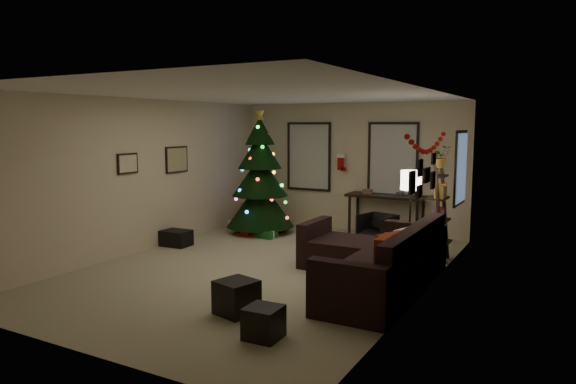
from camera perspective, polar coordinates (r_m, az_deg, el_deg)
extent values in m
plane|color=tan|center=(8.33, -2.62, -8.29)|extent=(7.00, 7.00, 0.00)
plane|color=white|center=(8.04, -2.73, 10.58)|extent=(7.00, 7.00, 0.00)
plane|color=beige|center=(11.20, 6.73, 2.70)|extent=(5.00, 0.00, 5.00)
plane|color=beige|center=(5.44, -22.34, -2.67)|extent=(5.00, 0.00, 5.00)
plane|color=beige|center=(9.62, -15.49, 1.74)|extent=(0.00, 7.00, 7.00)
plane|color=beige|center=(7.11, 14.78, -0.13)|extent=(0.00, 7.00, 7.00)
cube|color=#728CB2|center=(11.55, 2.31, 3.88)|extent=(0.94, 0.02, 1.35)
cube|color=beige|center=(11.55, 2.31, 3.88)|extent=(0.94, 0.03, 1.35)
cube|color=#728CB2|center=(10.83, 11.36, 3.52)|extent=(0.94, 0.02, 1.35)
cube|color=beige|center=(10.83, 11.36, 3.52)|extent=(0.94, 0.03, 1.35)
cube|color=#728CB2|center=(9.58, 18.38, 2.51)|extent=(0.05, 0.27, 1.17)
cube|color=beige|center=(9.58, 18.38, 2.51)|extent=(0.05, 0.45, 1.17)
cylinder|color=black|center=(11.03, -3.03, -3.60)|extent=(0.10, 0.10, 0.31)
cone|color=black|center=(10.95, -3.04, -1.20)|extent=(1.41, 1.41, 0.98)
cone|color=black|center=(10.88, -3.06, 1.77)|extent=(1.16, 1.16, 0.83)
cone|color=black|center=(10.84, -3.08, 4.50)|extent=(0.91, 0.91, 0.73)
cone|color=black|center=(10.83, -3.10, 6.69)|extent=(0.62, 0.62, 0.57)
cylinder|color=maroon|center=(11.05, -3.02, -4.28)|extent=(1.14, 1.14, 0.04)
cube|color=maroon|center=(10.68, -4.41, -4.27)|extent=(0.22, 0.22, 0.20)
cube|color=#14591E|center=(10.52, -2.43, -4.57)|extent=(0.40, 0.30, 0.15)
cube|color=gold|center=(11.47, -4.72, -3.26)|extent=(0.26, 0.26, 0.28)
cube|color=silver|center=(11.06, -5.58, -3.75)|extent=(0.30, 0.22, 0.25)
cube|color=navy|center=(10.69, -3.07, -3.98)|extent=(0.28, 0.25, 0.30)
cube|color=black|center=(7.35, 10.67, -8.74)|extent=(0.96, 2.57, 0.45)
cube|color=black|center=(7.13, 13.68, -5.55)|extent=(0.20, 2.57, 0.46)
cube|color=black|center=(6.06, 6.52, -10.87)|extent=(0.96, 0.20, 0.71)
cube|color=black|center=(8.60, 13.59, -5.57)|extent=(0.96, 0.20, 0.71)
cube|color=black|center=(8.39, 6.28, -6.64)|extent=(0.91, 0.96, 0.45)
cube|color=black|center=(8.57, 2.91, -5.41)|extent=(0.18, 0.96, 0.71)
cube|color=maroon|center=(6.59, 10.47, -6.87)|extent=(0.15, 0.50, 0.49)
cube|color=maroon|center=(6.83, 11.16, -6.39)|extent=(0.28, 0.49, 0.48)
cube|color=beige|center=(7.38, 12.57, -5.46)|extent=(0.22, 0.41, 0.40)
cube|color=black|center=(6.39, -5.62, -11.33)|extent=(0.52, 0.52, 0.41)
cube|color=black|center=(5.69, -2.67, -14.02)|extent=(0.38, 0.38, 0.34)
cube|color=black|center=(10.68, 10.64, -0.45)|extent=(1.58, 0.56, 0.06)
cylinder|color=black|center=(10.77, 6.70, -2.61)|extent=(0.06, 0.06, 0.79)
cylinder|color=black|center=(11.18, 7.57, -2.25)|extent=(0.06, 0.06, 0.79)
cylinder|color=black|center=(10.34, 13.85, -3.19)|extent=(0.06, 0.06, 0.79)
cylinder|color=black|center=(10.77, 14.47, -2.79)|extent=(0.06, 0.06, 0.79)
imported|color=black|center=(10.14, 9.70, -3.91)|extent=(0.67, 0.64, 0.57)
cube|color=black|center=(8.75, 16.07, -2.33)|extent=(0.05, 0.05, 1.64)
cube|color=black|center=(9.17, 16.68, -1.91)|extent=(0.05, 0.05, 1.64)
cube|color=black|center=(9.06, 16.08, -5.22)|extent=(0.30, 0.45, 0.03)
cube|color=black|center=(8.99, 16.16, -2.96)|extent=(0.30, 0.45, 0.03)
cube|color=black|center=(8.93, 16.25, -0.66)|extent=(0.30, 0.45, 0.03)
cube|color=black|center=(8.89, 16.33, 1.66)|extent=(0.30, 0.45, 0.03)
imported|color=#4C4C4C|center=(8.71, 16.26, 4.06)|extent=(0.54, 0.54, 0.45)
cylinder|color=black|center=(8.69, 12.99, -7.72)|extent=(0.27, 0.27, 0.03)
cylinder|color=black|center=(8.55, 13.11, -3.47)|extent=(0.03, 0.03, 1.28)
cylinder|color=white|center=(8.44, 13.25, 1.26)|extent=(0.32, 0.32, 0.30)
cube|color=black|center=(10.23, -12.03, 3.47)|extent=(0.04, 0.60, 0.50)
cube|color=tan|center=(10.23, -12.03, 3.47)|extent=(0.01, 0.54, 0.45)
cube|color=black|center=(9.32, -17.07, 2.98)|extent=(0.04, 0.45, 0.35)
cube|color=beige|center=(9.32, -17.07, 2.98)|extent=(0.01, 0.41, 0.31)
cube|color=black|center=(6.51, 13.38, 1.03)|extent=(0.03, 0.22, 0.28)
cube|color=black|center=(6.83, 14.20, 2.55)|extent=(0.03, 0.18, 0.22)
cube|color=black|center=(6.86, 14.12, 0.06)|extent=(0.03, 0.20, 0.16)
cube|color=black|center=(7.18, 14.88, 1.79)|extent=(0.03, 0.26, 0.20)
cube|color=black|center=(7.53, 15.51, 1.25)|extent=(0.03, 0.18, 0.24)
cube|color=black|center=(7.51, 15.58, 3.53)|extent=(0.03, 0.16, 0.16)
cube|color=#990F0C|center=(11.12, 5.77, 3.17)|extent=(0.14, 0.04, 0.30)
cube|color=white|center=(11.11, 5.78, 3.94)|extent=(0.16, 0.05, 0.08)
cube|color=#990F0C|center=(11.11, 6.09, 2.49)|extent=(0.10, 0.04, 0.08)
cube|color=#990F0C|center=(11.19, 7.74, 3.08)|extent=(0.14, 0.04, 0.30)
cube|color=white|center=(11.18, 7.75, 3.85)|extent=(0.16, 0.05, 0.08)
cube|color=#990F0C|center=(11.18, 8.06, 2.40)|extent=(0.10, 0.04, 0.08)
cube|color=black|center=(10.03, -12.23, -4.91)|extent=(0.60, 0.42, 0.29)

